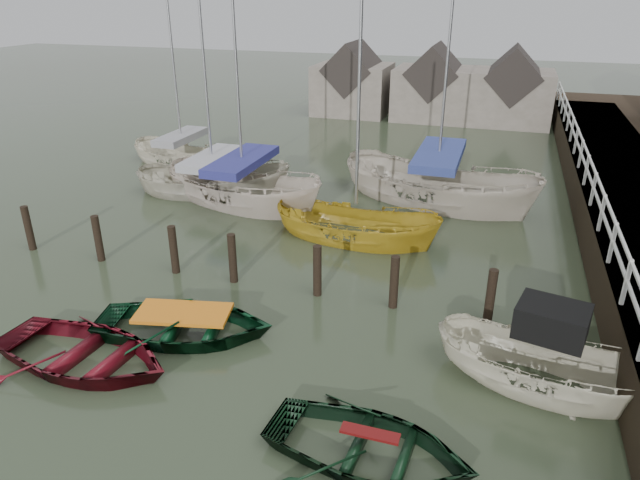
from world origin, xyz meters
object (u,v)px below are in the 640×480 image
(motorboat, at_px, (541,384))
(sailboat_e, at_px, (184,164))
(rowboat_red, at_px, (86,365))
(sailboat_c, at_px, (355,237))
(rowboat_dkgreen, at_px, (369,458))
(sailboat_a, at_px, (214,191))
(sailboat_d, at_px, (435,200))
(rowboat_green, at_px, (186,335))
(sailboat_b, at_px, (244,201))

(motorboat, height_order, sailboat_e, sailboat_e)
(rowboat_red, relative_size, sailboat_c, 0.38)
(rowboat_red, bearing_deg, rowboat_dkgreen, -92.26)
(sailboat_c, bearing_deg, rowboat_dkgreen, -156.71)
(sailboat_a, relative_size, sailboat_d, 0.77)
(rowboat_green, relative_size, sailboat_e, 0.43)
(motorboat, relative_size, sailboat_c, 0.43)
(sailboat_d, bearing_deg, sailboat_c, 173.99)
(rowboat_red, distance_m, sailboat_b, 10.22)
(motorboat, bearing_deg, rowboat_green, 106.86)
(rowboat_green, xyz_separation_m, sailboat_b, (-2.47, 8.52, 0.06))
(rowboat_red, height_order, sailboat_a, sailboat_a)
(rowboat_green, xyz_separation_m, motorboat, (7.76, 0.53, 0.09))
(rowboat_red, xyz_separation_m, sailboat_b, (-1.02, 10.17, 0.06))
(motorboat, height_order, sailboat_a, sailboat_a)
(rowboat_green, xyz_separation_m, sailboat_c, (2.32, 6.62, 0.02))
(rowboat_red, relative_size, motorboat, 0.88)
(rowboat_green, relative_size, sailboat_c, 0.38)
(rowboat_red, xyz_separation_m, rowboat_dkgreen, (6.36, -0.72, 0.00))
(sailboat_a, bearing_deg, rowboat_red, 178.95)
(rowboat_green, distance_m, sailboat_c, 7.02)
(rowboat_dkgreen, height_order, sailboat_d, sailboat_d)
(rowboat_red, distance_m, rowboat_dkgreen, 6.41)
(sailboat_c, height_order, sailboat_d, sailboat_d)
(motorboat, bearing_deg, rowboat_red, 116.28)
(rowboat_green, distance_m, sailboat_b, 8.87)
(rowboat_green, relative_size, sailboat_d, 0.31)
(sailboat_a, height_order, sailboat_e, sailboat_a)
(rowboat_red, bearing_deg, sailboat_a, 17.67)
(rowboat_green, bearing_deg, sailboat_d, -33.97)
(rowboat_green, bearing_deg, sailboat_a, 11.42)
(rowboat_dkgreen, distance_m, sailboat_b, 13.16)
(rowboat_green, xyz_separation_m, sailboat_e, (-7.15, 12.16, 0.06))
(rowboat_red, relative_size, sailboat_d, 0.31)
(rowboat_red, xyz_separation_m, sailboat_d, (5.76, 12.55, 0.06))
(rowboat_dkgreen, xyz_separation_m, sailboat_c, (-2.60, 8.99, 0.02))
(sailboat_a, bearing_deg, sailboat_c, -126.29)
(sailboat_b, bearing_deg, rowboat_dkgreen, -129.23)
(sailboat_b, bearing_deg, rowboat_red, -157.65)
(rowboat_dkgreen, relative_size, sailboat_c, 0.34)
(rowboat_green, height_order, rowboat_dkgreen, rowboat_green)
(sailboat_d, bearing_deg, sailboat_a, 120.77)
(rowboat_dkgreen, height_order, motorboat, motorboat)
(rowboat_red, height_order, sailboat_e, sailboat_e)
(sailboat_b, distance_m, sailboat_e, 5.92)
(rowboat_red, height_order, sailboat_c, sailboat_c)
(rowboat_red, bearing_deg, motorboat, -72.49)
(rowboat_red, xyz_separation_m, motorboat, (9.21, 2.18, 0.09))
(rowboat_red, height_order, rowboat_green, rowboat_red)
(rowboat_red, relative_size, sailboat_b, 0.36)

